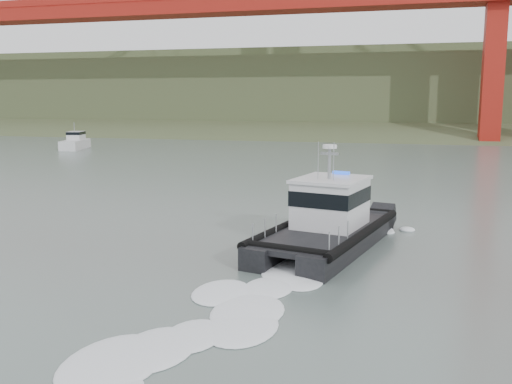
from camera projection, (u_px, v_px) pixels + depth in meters
ground at (227, 284)px, 21.35m from camera, size 400.00×400.00×0.00m
headlands at (386, 98)px, 139.72m from camera, size 500.00×105.36×27.12m
patrol_boat at (328, 221)px, 26.54m from camera, size 5.83×10.77×4.96m
motorboat at (75, 142)px, 78.91m from camera, size 3.94×7.21×3.77m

